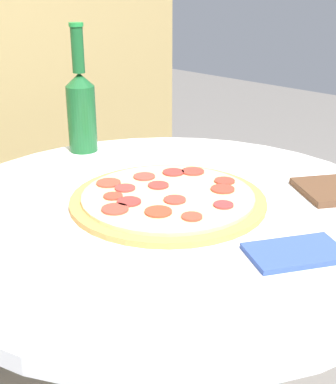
% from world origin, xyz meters
% --- Properties ---
extents(table, '(0.81, 0.81, 0.69)m').
position_xyz_m(table, '(0.00, 0.00, 0.51)').
color(table, white).
rests_on(table, ground_plane).
extents(pizza, '(0.33, 0.33, 0.02)m').
position_xyz_m(pizza, '(0.01, 0.01, 0.70)').
color(pizza, '#C68E47').
rests_on(pizza, table).
extents(beer_bottle, '(0.06, 0.06, 0.27)m').
position_xyz_m(beer_bottle, '(0.09, 0.35, 0.79)').
color(beer_bottle, '#195628').
rests_on(beer_bottle, table).
extents(napkin, '(0.16, 0.14, 0.01)m').
position_xyz_m(napkin, '(0.01, -0.24, 0.69)').
color(napkin, '#334C99').
rests_on(napkin, table).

